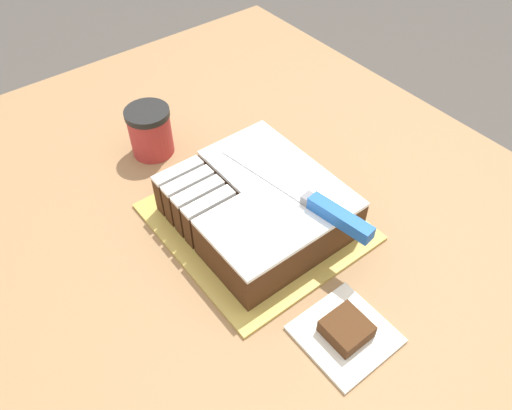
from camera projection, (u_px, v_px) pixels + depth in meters
countertop at (256, 373)px, 1.17m from camera, size 1.40×1.10×0.95m
cake_board at (256, 222)px, 0.86m from camera, size 0.33×0.30×0.01m
cake at (259, 205)px, 0.83m from camera, size 0.27×0.24×0.08m
knife at (325, 209)px, 0.76m from camera, size 0.30×0.07×0.02m
coffee_cup at (150, 131)px, 0.96m from camera, size 0.09×0.09×0.10m
paper_napkin at (344, 335)px, 0.71m from camera, size 0.12×0.12×0.01m
brownie at (345, 330)px, 0.70m from camera, size 0.06×0.06×0.02m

